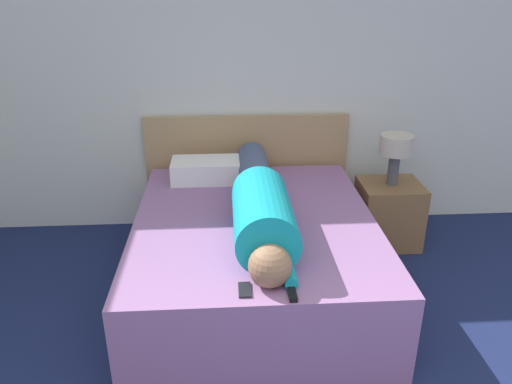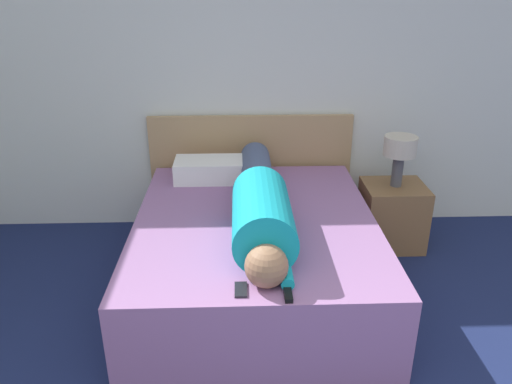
{
  "view_description": "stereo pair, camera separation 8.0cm",
  "coord_description": "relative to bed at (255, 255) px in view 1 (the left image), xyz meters",
  "views": [
    {
      "loc": [
        -0.13,
        -0.66,
        2.04
      ],
      "look_at": [
        0.05,
        2.15,
        0.81
      ],
      "focal_mm": 35.0,
      "sensor_mm": 36.0,
      "label": 1
    },
    {
      "loc": [
        -0.05,
        -0.66,
        2.04
      ],
      "look_at": [
        0.05,
        2.15,
        0.81
      ],
      "focal_mm": 35.0,
      "sensor_mm": 36.0,
      "label": 2
    }
  ],
  "objects": [
    {
      "name": "pillow_near_headboard",
      "position": [
        -0.32,
        0.69,
        0.36
      ],
      "size": [
        0.56,
        0.3,
        0.16
      ],
      "color": "white",
      "rests_on": "bed"
    },
    {
      "name": "headboard",
      "position": [
        -0.0,
        1.04,
        0.21
      ],
      "size": [
        1.7,
        0.04,
        0.98
      ],
      "color": "tan",
      "rests_on": "ground_plane"
    },
    {
      "name": "wall_back",
      "position": [
        -0.05,
        1.11,
        1.02
      ],
      "size": [
        6.17,
        0.06,
        2.6
      ],
      "color": "silver",
      "rests_on": "ground_plane"
    },
    {
      "name": "cell_phone",
      "position": [
        -0.1,
        -0.83,
        0.29
      ],
      "size": [
        0.06,
        0.13,
        0.01
      ],
      "color": "black",
      "rests_on": "bed"
    },
    {
      "name": "bed",
      "position": [
        0.0,
        0.0,
        0.0
      ],
      "size": [
        1.58,
        1.92,
        0.56
      ],
      "color": "#936699",
      "rests_on": "ground_plane"
    },
    {
      "name": "tv_remote",
      "position": [
        0.13,
        -0.87,
        0.29
      ],
      "size": [
        0.04,
        0.15,
        0.02
      ],
      "color": "black",
      "rests_on": "bed"
    },
    {
      "name": "table_lamp",
      "position": [
        1.13,
        0.61,
        0.53
      ],
      "size": [
        0.25,
        0.25,
        0.4
      ],
      "color": "#4C4C51",
      "rests_on": "nightstand"
    },
    {
      "name": "nightstand",
      "position": [
        1.13,
        0.61,
        -0.02
      ],
      "size": [
        0.48,
        0.43,
        0.52
      ],
      "color": "brown",
      "rests_on": "ground_plane"
    },
    {
      "name": "person_lying",
      "position": [
        0.03,
        -0.13,
        0.43
      ],
      "size": [
        0.35,
        1.8,
        0.35
      ],
      "color": "#936B4C",
      "rests_on": "bed"
    }
  ]
}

